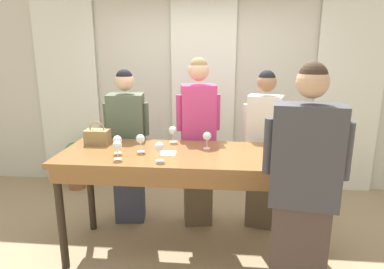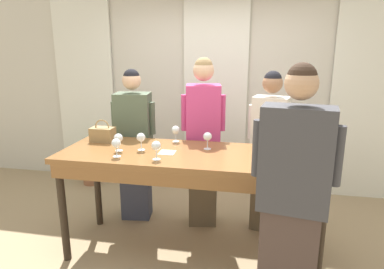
{
  "view_description": "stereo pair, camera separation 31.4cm",
  "coord_description": "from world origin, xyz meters",
  "px_view_note": "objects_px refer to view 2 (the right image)",
  "views": [
    {
      "loc": [
        0.28,
        -2.95,
        1.96
      ],
      "look_at": [
        0.0,
        0.08,
        1.17
      ],
      "focal_mm": 32.0,
      "sensor_mm": 36.0,
      "label": 1
    },
    {
      "loc": [
        0.59,
        -2.9,
        1.96
      ],
      "look_at": [
        0.0,
        0.08,
        1.17
      ],
      "focal_mm": 32.0,
      "sensor_mm": 36.0,
      "label": 2
    }
  ],
  "objects_px": {
    "wine_glass_front_mid": "(176,130)",
    "guest_pink_top": "(203,141)",
    "wine_bottle": "(293,153)",
    "wine_glass_front_right": "(116,144)",
    "wine_glass_center_left": "(156,146)",
    "wine_glass_center_mid": "(208,137)",
    "wine_glass_center_right": "(118,138)",
    "guest_cream_sweater": "(269,150)",
    "wine_glass_front_left": "(141,138)",
    "guest_olive_jacket": "(134,145)",
    "handbag": "(103,134)",
    "tasting_bar": "(190,165)",
    "potted_plant": "(90,159)",
    "host_pouring": "(292,200)"
  },
  "relations": [
    {
      "from": "wine_glass_front_mid",
      "to": "wine_glass_center_left",
      "type": "distance_m",
      "value": 0.58
    },
    {
      "from": "wine_glass_center_mid",
      "to": "guest_pink_top",
      "type": "relative_size",
      "value": 0.09
    },
    {
      "from": "tasting_bar",
      "to": "guest_pink_top",
      "type": "xyz_separation_m",
      "value": [
        0.02,
        0.62,
        0.05
      ]
    },
    {
      "from": "tasting_bar",
      "to": "wine_glass_center_mid",
      "type": "relative_size",
      "value": 14.63
    },
    {
      "from": "guest_pink_top",
      "to": "wine_glass_center_mid",
      "type": "bearing_deg",
      "value": -75.56
    },
    {
      "from": "guest_cream_sweater",
      "to": "guest_pink_top",
      "type": "bearing_deg",
      "value": -180.0
    },
    {
      "from": "guest_pink_top",
      "to": "wine_glass_front_mid",
      "type": "bearing_deg",
      "value": -132.5
    },
    {
      "from": "wine_glass_front_mid",
      "to": "guest_cream_sweater",
      "type": "bearing_deg",
      "value": 15.52
    },
    {
      "from": "tasting_bar",
      "to": "wine_glass_front_right",
      "type": "height_order",
      "value": "wine_glass_front_right"
    },
    {
      "from": "guest_pink_top",
      "to": "guest_cream_sweater",
      "type": "height_order",
      "value": "guest_pink_top"
    },
    {
      "from": "handbag",
      "to": "guest_pink_top",
      "type": "relative_size",
      "value": 0.13
    },
    {
      "from": "guest_olive_jacket",
      "to": "guest_pink_top",
      "type": "xyz_separation_m",
      "value": [
        0.78,
        -0.0,
        0.09
      ]
    },
    {
      "from": "wine_glass_front_right",
      "to": "wine_glass_center_left",
      "type": "height_order",
      "value": "same"
    },
    {
      "from": "guest_pink_top",
      "to": "wine_bottle",
      "type": "bearing_deg",
      "value": -42.44
    },
    {
      "from": "wine_glass_front_mid",
      "to": "wine_glass_front_right",
      "type": "xyz_separation_m",
      "value": [
        -0.39,
        -0.57,
        -0.0
      ]
    },
    {
      "from": "wine_glass_front_left",
      "to": "guest_olive_jacket",
      "type": "height_order",
      "value": "guest_olive_jacket"
    },
    {
      "from": "tasting_bar",
      "to": "wine_glass_center_left",
      "type": "distance_m",
      "value": 0.4
    },
    {
      "from": "wine_glass_front_left",
      "to": "wine_glass_front_mid",
      "type": "xyz_separation_m",
      "value": [
        0.24,
        0.35,
        0.0
      ]
    },
    {
      "from": "wine_bottle",
      "to": "wine_glass_front_right",
      "type": "bearing_deg",
      "value": -178.24
    },
    {
      "from": "wine_glass_front_mid",
      "to": "guest_olive_jacket",
      "type": "height_order",
      "value": "guest_olive_jacket"
    },
    {
      "from": "wine_glass_center_right",
      "to": "host_pouring",
      "type": "bearing_deg",
      "value": -22.88
    },
    {
      "from": "wine_bottle",
      "to": "guest_olive_jacket",
      "type": "distance_m",
      "value": 1.84
    },
    {
      "from": "guest_cream_sweater",
      "to": "host_pouring",
      "type": "xyz_separation_m",
      "value": [
        0.13,
        -1.3,
        0.05
      ]
    },
    {
      "from": "wine_bottle",
      "to": "wine_glass_front_left",
      "type": "bearing_deg",
      "value": 172.27
    },
    {
      "from": "wine_bottle",
      "to": "handbag",
      "type": "xyz_separation_m",
      "value": [
        -1.83,
        0.4,
        -0.03
      ]
    },
    {
      "from": "tasting_bar",
      "to": "handbag",
      "type": "height_order",
      "value": "handbag"
    },
    {
      "from": "tasting_bar",
      "to": "guest_olive_jacket",
      "type": "xyz_separation_m",
      "value": [
        -0.76,
        0.62,
        -0.03
      ]
    },
    {
      "from": "wine_glass_front_left",
      "to": "wine_glass_center_left",
      "type": "distance_m",
      "value": 0.32
    },
    {
      "from": "tasting_bar",
      "to": "guest_olive_jacket",
      "type": "height_order",
      "value": "guest_olive_jacket"
    },
    {
      "from": "wine_glass_front_left",
      "to": "wine_glass_front_mid",
      "type": "relative_size",
      "value": 1.0
    },
    {
      "from": "wine_glass_center_mid",
      "to": "guest_cream_sweater",
      "type": "distance_m",
      "value": 0.77
    },
    {
      "from": "wine_bottle",
      "to": "potted_plant",
      "type": "distance_m",
      "value": 3.18
    },
    {
      "from": "wine_glass_front_mid",
      "to": "guest_cream_sweater",
      "type": "distance_m",
      "value": 0.99
    },
    {
      "from": "wine_glass_center_right",
      "to": "wine_glass_center_mid",
      "type": "bearing_deg",
      "value": 15.05
    },
    {
      "from": "handbag",
      "to": "wine_glass_center_right",
      "type": "height_order",
      "value": "handbag"
    },
    {
      "from": "guest_cream_sweater",
      "to": "potted_plant",
      "type": "height_order",
      "value": "guest_cream_sweater"
    },
    {
      "from": "wine_glass_front_mid",
      "to": "guest_olive_jacket",
      "type": "xyz_separation_m",
      "value": [
        -0.55,
        0.26,
        -0.26
      ]
    },
    {
      "from": "handbag",
      "to": "guest_cream_sweater",
      "type": "bearing_deg",
      "value": 13.15
    },
    {
      "from": "wine_glass_center_right",
      "to": "guest_cream_sweater",
      "type": "height_order",
      "value": "guest_cream_sweater"
    },
    {
      "from": "wine_glass_front_right",
      "to": "guest_pink_top",
      "type": "relative_size",
      "value": 0.09
    },
    {
      "from": "handbag",
      "to": "wine_glass_front_mid",
      "type": "xyz_separation_m",
      "value": [
        0.73,
        0.13,
        0.04
      ]
    },
    {
      "from": "guest_pink_top",
      "to": "tasting_bar",
      "type": "bearing_deg",
      "value": -91.74
    },
    {
      "from": "guest_pink_top",
      "to": "host_pouring",
      "type": "xyz_separation_m",
      "value": [
        0.82,
        -1.3,
        -0.01
      ]
    },
    {
      "from": "handbag",
      "to": "wine_glass_center_mid",
      "type": "bearing_deg",
      "value": -3.38
    },
    {
      "from": "wine_glass_front_mid",
      "to": "guest_pink_top",
      "type": "height_order",
      "value": "guest_pink_top"
    },
    {
      "from": "wine_glass_center_left",
      "to": "wine_glass_center_mid",
      "type": "height_order",
      "value": "same"
    },
    {
      "from": "guest_olive_jacket",
      "to": "guest_pink_top",
      "type": "bearing_deg",
      "value": -0.0
    },
    {
      "from": "wine_glass_center_left",
      "to": "wine_glass_front_left",
      "type": "bearing_deg",
      "value": 132.98
    },
    {
      "from": "handbag",
      "to": "wine_bottle",
      "type": "bearing_deg",
      "value": -12.3
    },
    {
      "from": "tasting_bar",
      "to": "potted_plant",
      "type": "height_order",
      "value": "tasting_bar"
    }
  ]
}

